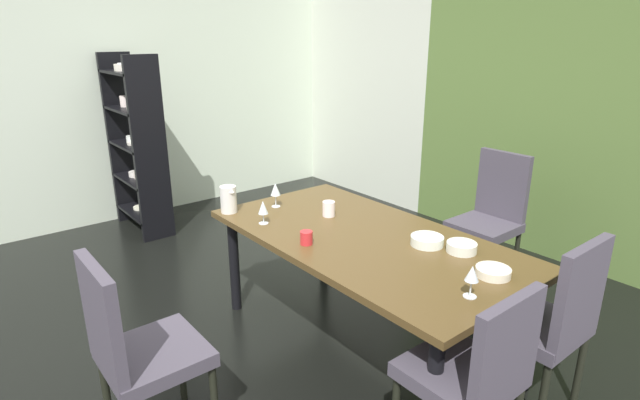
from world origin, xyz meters
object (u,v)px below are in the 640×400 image
wine_glass_corner (263,208)px  wine_glass_south (275,190)px  wine_glass_left (472,275)px  pitcher_near_window (229,199)px  dining_table (364,247)px  serving_bowl_front (493,272)px  serving_bowl_near_shelf (462,247)px  chair_head_far (491,212)px  display_shelf (136,142)px  serving_bowl_west (427,241)px  chair_right_far (550,317)px  cup_center (306,238)px  chair_head_near (135,346)px  chair_right_near (475,370)px  cup_east (329,209)px

wine_glass_corner → wine_glass_south: size_ratio=0.88×
wine_glass_left → pitcher_near_window: pitcher_near_window is taller
dining_table → serving_bowl_front: 0.79m
wine_glass_corner → wine_glass_left: bearing=9.5°
dining_table → serving_bowl_near_shelf: serving_bowl_near_shelf is taller
wine_glass_left → serving_bowl_front: bearing=101.1°
chair_head_far → pitcher_near_window: chair_head_far is taller
wine_glass_south → wine_glass_left: size_ratio=1.11×
dining_table → wine_glass_left: size_ratio=12.53×
display_shelf → wine_glass_corner: 2.28m
serving_bowl_front → serving_bowl_west: (-0.45, 0.04, 0.01)m
wine_glass_left → chair_head_far: bearing=119.3°
serving_bowl_near_shelf → wine_glass_south: bearing=-163.6°
chair_head_far → wine_glass_left: size_ratio=6.59×
serving_bowl_west → serving_bowl_near_shelf: 0.19m
wine_glass_south → serving_bowl_west: wine_glass_south is taller
chair_right_far → cup_center: chair_right_far is taller
wine_glass_corner → chair_head_near: bearing=-63.3°
chair_right_far → chair_right_near: (-0.01, -0.61, -0.02)m
chair_head_near → serving_bowl_front: size_ratio=5.73×
dining_table → wine_glass_south: size_ratio=11.33×
serving_bowl_west → chair_head_near: bearing=-102.8°
serving_bowl_front → display_shelf: bearing=-172.4°
wine_glass_corner → serving_bowl_west: size_ratio=0.82×
display_shelf → serving_bowl_near_shelf: 3.39m
display_shelf → cup_east: size_ratio=17.19×
serving_bowl_west → serving_bowl_near_shelf: serving_bowl_near_shelf is taller
wine_glass_corner → serving_bowl_front: bearing=20.5°
chair_head_near → cup_east: size_ratio=9.92×
chair_right_near → dining_table: bearing=73.0°
chair_head_near → pitcher_near_window: 1.30m
cup_center → chair_right_near: bearing=1.8°
cup_east → pitcher_near_window: (-0.48, -0.47, 0.04)m
chair_head_far → chair_right_far: (1.03, -1.07, -0.02)m
chair_head_far → cup_east: bearing=74.1°
cup_center → chair_right_far: bearing=29.8°
dining_table → cup_east: size_ratio=19.59×
chair_head_far → dining_table: bearing=90.9°
chair_right_near → wine_glass_left: bearing=44.6°
dining_table → serving_bowl_west: bearing=30.2°
cup_east → wine_glass_left: bearing=-8.3°
wine_glass_corner → cup_east: bearing=69.4°
wine_glass_corner → serving_bowl_front: 1.41m
wine_glass_corner → serving_bowl_west: wine_glass_corner is taller
display_shelf → cup_east: 2.47m
chair_right_near → cup_center: size_ratio=11.90×
chair_head_far → cup_center: size_ratio=13.21×
wine_glass_corner → serving_bowl_near_shelf: bearing=30.3°
chair_head_near → dining_table: bearing=88.4°
chair_head_far → pitcher_near_window: size_ratio=5.60×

